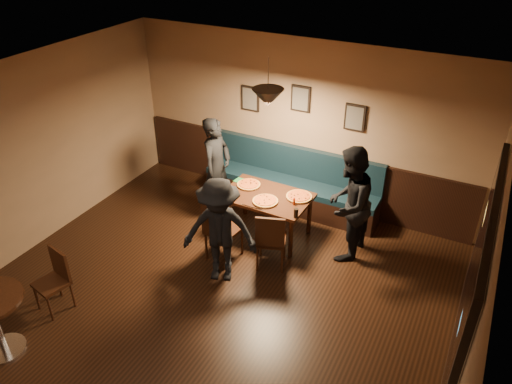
% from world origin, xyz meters
% --- Properties ---
extents(floor, '(7.00, 7.00, 0.00)m').
position_xyz_m(floor, '(0.00, 0.00, 0.00)').
color(floor, black).
rests_on(floor, ground).
extents(ceiling, '(7.00, 7.00, 0.00)m').
position_xyz_m(ceiling, '(0.00, 0.00, 2.80)').
color(ceiling, silver).
rests_on(ceiling, ground).
extents(wall_back, '(6.00, 0.00, 6.00)m').
position_xyz_m(wall_back, '(0.00, 3.50, 1.40)').
color(wall_back, '#8C704F').
rests_on(wall_back, ground).
extents(wall_right, '(0.00, 7.00, 7.00)m').
position_xyz_m(wall_right, '(3.00, 0.00, 1.40)').
color(wall_right, '#8C704F').
rests_on(wall_right, ground).
extents(wainscot, '(5.88, 0.06, 1.00)m').
position_xyz_m(wainscot, '(0.00, 3.47, 0.50)').
color(wainscot, black).
rests_on(wainscot, ground).
extents(booth_bench, '(3.00, 0.60, 1.00)m').
position_xyz_m(booth_bench, '(0.00, 3.20, 0.50)').
color(booth_bench, '#0F232D').
rests_on(booth_bench, ground).
extents(window_frame, '(0.06, 2.56, 1.86)m').
position_xyz_m(window_frame, '(2.96, 0.50, 1.50)').
color(window_frame, black).
rests_on(window_frame, wall_right).
extents(window_glass, '(0.00, 2.40, 2.40)m').
position_xyz_m(window_glass, '(2.93, 0.50, 1.50)').
color(window_glass, black).
rests_on(window_glass, wall_right).
extents(picture_left, '(0.32, 0.04, 0.42)m').
position_xyz_m(picture_left, '(-0.90, 3.47, 1.70)').
color(picture_left, black).
rests_on(picture_left, wall_back).
extents(picture_center, '(0.32, 0.04, 0.42)m').
position_xyz_m(picture_center, '(0.00, 3.47, 1.85)').
color(picture_center, black).
rests_on(picture_center, wall_back).
extents(picture_right, '(0.32, 0.04, 0.42)m').
position_xyz_m(picture_right, '(0.90, 3.47, 1.70)').
color(picture_right, black).
rests_on(picture_right, wall_back).
extents(pendant_lamp, '(0.44, 0.44, 0.25)m').
position_xyz_m(pendant_lamp, '(-0.00, 2.29, 2.25)').
color(pendant_lamp, black).
rests_on(pendant_lamp, ceiling).
extents(dining_table, '(1.33, 0.87, 0.70)m').
position_xyz_m(dining_table, '(-0.00, 2.29, 0.35)').
color(dining_table, black).
rests_on(dining_table, floor).
extents(chair_near_left, '(0.48, 0.48, 0.99)m').
position_xyz_m(chair_near_left, '(-0.30, 1.49, 0.49)').
color(chair_near_left, black).
rests_on(chair_near_left, floor).
extents(chair_near_right, '(0.52, 0.52, 0.92)m').
position_xyz_m(chair_near_right, '(0.40, 1.64, 0.46)').
color(chair_near_right, black).
rests_on(chair_near_right, floor).
extents(diner_left, '(0.41, 0.62, 1.70)m').
position_xyz_m(diner_left, '(-0.98, 2.46, 0.85)').
color(diner_left, black).
rests_on(diner_left, floor).
extents(diner_right, '(0.69, 0.87, 1.74)m').
position_xyz_m(diner_right, '(1.25, 2.36, 0.87)').
color(diner_right, black).
rests_on(diner_right, floor).
extents(diner_front, '(1.14, 0.88, 1.55)m').
position_xyz_m(diner_front, '(-0.10, 1.08, 0.77)').
color(diner_front, black).
rests_on(diner_front, floor).
extents(pizza_a, '(0.43, 0.43, 0.04)m').
position_xyz_m(pizza_a, '(-0.38, 2.42, 0.72)').
color(pizza_a, '#D06127').
rests_on(pizza_a, dining_table).
extents(pizza_b, '(0.46, 0.46, 0.04)m').
position_xyz_m(pizza_b, '(0.07, 2.10, 0.73)').
color(pizza_b, gold).
rests_on(pizza_b, dining_table).
extents(pizza_c, '(0.44, 0.44, 0.04)m').
position_xyz_m(pizza_c, '(0.46, 2.45, 0.73)').
color(pizza_c, orange).
rests_on(pizza_c, dining_table).
extents(soda_glass, '(0.08, 0.08, 0.14)m').
position_xyz_m(soda_glass, '(0.62, 1.95, 0.77)').
color(soda_glass, black).
rests_on(soda_glass, dining_table).
extents(tabasco_bottle, '(0.04, 0.04, 0.13)m').
position_xyz_m(tabasco_bottle, '(0.47, 2.23, 0.77)').
color(tabasco_bottle, '#A62405').
rests_on(tabasco_bottle, dining_table).
extents(napkin_a, '(0.17, 0.17, 0.01)m').
position_xyz_m(napkin_a, '(-0.58, 2.49, 0.71)').
color(napkin_a, '#1B682C').
rests_on(napkin_a, dining_table).
extents(napkin_b, '(0.21, 0.21, 0.01)m').
position_xyz_m(napkin_b, '(-0.52, 2.02, 0.71)').
color(napkin_b, '#1B6736').
rests_on(napkin_b, dining_table).
extents(cutlery_set, '(0.20, 0.02, 0.00)m').
position_xyz_m(cutlery_set, '(-0.04, 1.88, 0.71)').
color(cutlery_set, white).
rests_on(cutlery_set, dining_table).
extents(cafe_chair_far, '(0.44, 0.44, 0.84)m').
position_xyz_m(cafe_chair_far, '(-1.68, -0.43, 0.42)').
color(cafe_chair_far, black).
rests_on(cafe_chair_far, floor).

